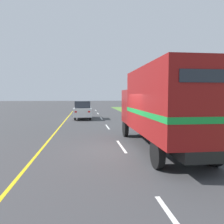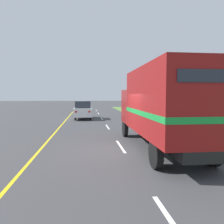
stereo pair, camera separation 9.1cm
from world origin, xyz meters
name	(u,v)px [view 2 (the right image)]	position (x,y,z in m)	size (l,w,h in m)	color
ground_plane	(123,150)	(0.00, 0.00, 0.00)	(200.00, 200.00, 0.00)	#3D3D3F
edge_line_yellow	(65,121)	(-3.70, 11.46, 0.00)	(0.12, 51.96, 0.01)	yellow
centre_dash_near	(121,146)	(0.00, 0.70, 0.00)	(0.12, 2.60, 0.01)	white
centre_dash_mid_a	(108,127)	(0.00, 7.30, 0.00)	(0.12, 2.60, 0.01)	white
centre_dash_mid_b	(102,118)	(0.00, 13.90, 0.00)	(0.12, 2.60, 0.01)	white
centre_dash_far	(98,113)	(0.00, 20.50, 0.00)	(0.12, 2.60, 0.01)	white
centre_dash_farthest	(96,110)	(0.00, 27.10, 0.00)	(0.12, 2.60, 0.01)	white
horse_trailer_truck	(162,106)	(1.67, -0.28, 1.99)	(2.36, 7.86, 3.57)	black
lead_car_white	(83,110)	(-1.99, 13.66, 0.96)	(1.80, 4.34, 1.89)	black
highway_sign	(191,108)	(5.54, 4.80, 1.56)	(2.19, 0.09, 2.64)	#9E9EA3
roadside_tree_near	(222,81)	(10.35, 8.70, 3.70)	(4.62, 4.62, 6.02)	brown
roadside_tree_mid	(193,86)	(12.13, 17.67, 3.77)	(4.62, 4.62, 6.09)	brown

